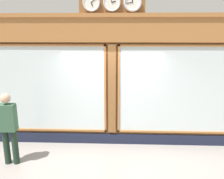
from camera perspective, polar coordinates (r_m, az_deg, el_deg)
shop_facade at (r=6.19m, az=0.05°, el=2.18°), size 6.72×0.42×3.97m
pedestrian at (r=5.82m, az=-23.85°, el=-8.10°), size 0.36×0.23×1.69m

